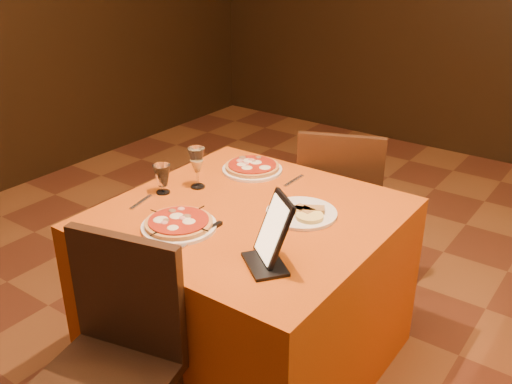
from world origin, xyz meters
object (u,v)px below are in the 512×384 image
Objects in this scene: main_table at (249,289)px; pizza_far at (252,168)px; chair_main_far at (340,204)px; wine_glass at (197,168)px; water_glass at (162,179)px; pizza_near at (179,224)px; tablet at (274,229)px.

pizza_far is at bearing 124.31° from main_table.
wine_glass is at bearing 44.30° from chair_main_far.
chair_main_far is 3.19× the size of pizza_far.
chair_main_far is 1.05m from water_glass.
pizza_far is at bearing 68.18° from water_glass.
tablet is at bearing 3.00° from pizza_near.
chair_main_far is at bearing 65.27° from water_glass.
pizza_far is (-0.24, 0.35, 0.39)m from main_table.
tablet reaches higher than chair_main_far.
wine_glass is at bearing 57.87° from water_glass.
tablet is (0.53, -0.60, 0.10)m from pizza_far.
tablet is at bearing -26.55° from wine_glass.
tablet is (0.29, -1.07, 0.41)m from chair_main_far.
main_table is at bearing -10.68° from wine_glass.
main_table is at bearing 62.83° from pizza_near.
main_table is 4.51× the size of tablet.
pizza_near is (-0.14, -0.27, 0.39)m from main_table.
pizza_near is (-0.14, -1.09, 0.31)m from chair_main_far.
pizza_near is at bearing -35.55° from water_glass.
tablet is (0.29, -0.25, 0.49)m from main_table.
chair_main_far is at bearing 142.07° from tablet.
water_glass is at bearing -156.94° from tablet.
main_table is 0.61m from water_glass.
pizza_near reaches higher than main_table.
pizza_near is 0.44m from tablet.
chair_main_far is at bearing 82.82° from pizza_near.
pizza_near is at bearing -80.48° from pizza_far.
main_table is at bearing 9.81° from water_glass.
water_glass is 0.72m from tablet.
tablet is (0.70, -0.17, 0.06)m from water_glass.
chair_main_far is 0.92m from wine_glass.
main_table is at bearing 176.48° from tablet.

